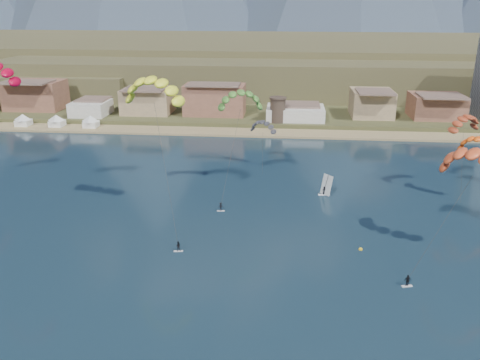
% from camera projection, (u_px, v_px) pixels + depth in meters
% --- Properties ---
extents(ground, '(2400.00, 2400.00, 0.00)m').
position_uv_depth(ground, '(216.00, 337.00, 63.27)').
color(ground, black).
rests_on(ground, ground).
extents(beach, '(2200.00, 12.00, 0.90)m').
position_uv_depth(beach, '(261.00, 132.00, 162.48)').
color(beach, tan).
rests_on(beach, ground).
extents(land, '(2200.00, 900.00, 4.00)m').
position_uv_depth(land, '(282.00, 39.00, 587.88)').
color(land, brown).
rests_on(land, ground).
extents(foothills, '(940.00, 210.00, 18.00)m').
position_uv_depth(foothills, '(314.00, 63.00, 275.96)').
color(foothills, brown).
rests_on(foothills, ground).
extents(town, '(400.00, 24.00, 12.00)m').
position_uv_depth(town, '(154.00, 98.00, 178.46)').
color(town, silver).
rests_on(town, ground).
extents(watchtower, '(5.82, 5.82, 8.60)m').
position_uv_depth(watchtower, '(278.00, 109.00, 167.46)').
color(watchtower, '#47382D').
rests_on(watchtower, ground).
extents(beach_tents, '(43.40, 6.40, 5.00)m').
position_uv_depth(beach_tents, '(39.00, 117.00, 168.20)').
color(beach_tents, white).
rests_on(beach_tents, ground).
extents(kitesurfer_yellow, '(14.44, 19.76, 30.75)m').
position_uv_depth(kitesurfer_yellow, '(153.00, 86.00, 91.53)').
color(kitesurfer_yellow, silver).
rests_on(kitesurfer_yellow, ground).
extents(kitesurfer_orange, '(18.98, 19.52, 23.07)m').
position_uv_depth(kitesurfer_orange, '(476.00, 159.00, 80.13)').
color(kitesurfer_orange, silver).
rests_on(kitesurfer_orange, ground).
extents(kitesurfer_green, '(10.91, 16.36, 24.91)m').
position_uv_depth(kitesurfer_green, '(240.00, 98.00, 106.01)').
color(kitesurfer_green, silver).
rests_on(kitesurfer_green, ground).
extents(distant_kite_dark, '(7.88, 6.80, 14.19)m').
position_uv_depth(distant_kite_dark, '(263.00, 124.00, 126.02)').
color(distant_kite_dark, '#262626').
rests_on(distant_kite_dark, ground).
extents(distant_kite_orange, '(8.80, 8.73, 16.09)m').
position_uv_depth(distant_kite_orange, '(479.00, 142.00, 103.42)').
color(distant_kite_orange, '#262626').
rests_on(distant_kite_orange, ground).
extents(distant_kite_red, '(8.88, 7.79, 19.31)m').
position_uv_depth(distant_kite_red, '(465.00, 120.00, 106.78)').
color(distant_kite_red, '#262626').
rests_on(distant_kite_red, ground).
extents(windsurfer, '(2.68, 2.92, 4.67)m').
position_uv_depth(windsurfer, '(325.00, 189.00, 109.61)').
color(windsurfer, silver).
rests_on(windsurfer, ground).
extents(buoy, '(0.67, 0.67, 0.67)m').
position_uv_depth(buoy, '(361.00, 249.00, 85.54)').
color(buoy, yellow).
rests_on(buoy, ground).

